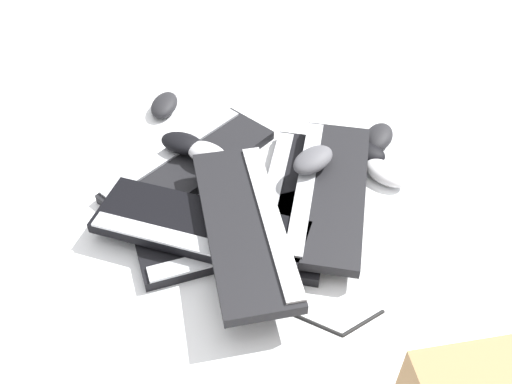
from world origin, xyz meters
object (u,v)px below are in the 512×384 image
keyboard_2 (295,200)px  mouse_0 (164,105)px  keyboard_5 (245,225)px  mouse_5 (379,137)px  mouse_4 (313,160)px  mouse_1 (207,154)px  keyboard_0 (189,165)px  keyboard_3 (200,228)px  mouse_3 (386,173)px  mouse_2 (363,152)px  keyboard_1 (242,235)px  keyboard_4 (329,191)px  mouse_6 (182,143)px

keyboard_2 → mouse_0: mouse_0 is taller
keyboard_5 → mouse_5: size_ratio=3.94×
mouse_5 → keyboard_2: bearing=-20.4°
mouse_0 → mouse_4: bearing=-117.1°
keyboard_2 → mouse_1: bearing=8.8°
keyboard_0 → keyboard_3: 0.23m
mouse_3 → keyboard_0: bearing=-138.5°
mouse_1 → mouse_2: bearing=40.3°
mouse_4 → keyboard_3: bearing=-9.8°
keyboard_0 → keyboard_2: 0.27m
mouse_5 → mouse_0: bearing=-78.3°
keyboard_1 → mouse_5: 0.46m
keyboard_0 → mouse_4: (-0.26, -0.13, 0.07)m
keyboard_4 → mouse_0: size_ratio=4.17×
keyboard_4 → mouse_5: (0.02, -0.26, -0.02)m
keyboard_3 → mouse_3: 0.46m
keyboard_4 → mouse_2: keyboard_4 is taller
keyboard_1 → mouse_2: size_ratio=4.10×
mouse_5 → keyboard_0: bearing=-53.0°
keyboard_2 → mouse_4: (0.01, -0.07, 0.07)m
keyboard_2 → keyboard_3: bearing=67.1°
mouse_1 → mouse_4: bearing=21.0°
mouse_2 → keyboard_5: bearing=73.8°
keyboard_2 → mouse_4: 0.10m
keyboard_2 → mouse_3: 0.23m
keyboard_0 → keyboard_5: size_ratio=1.03×
keyboard_4 → mouse_6: bearing=13.9°
keyboard_3 → mouse_0: size_ratio=4.22×
keyboard_5 → mouse_6: (0.30, -0.13, -0.02)m
mouse_3 → keyboard_5: bearing=-101.2°
mouse_4 → mouse_0: bearing=-82.6°
keyboard_0 → mouse_1: bearing=-144.0°
mouse_2 → mouse_4: bearing=64.7°
keyboard_5 → mouse_6: bearing=-22.9°
keyboard_2 → keyboard_1: bearing=80.0°
keyboard_1 → mouse_6: (0.28, -0.11, 0.04)m
mouse_1 → mouse_6: (0.07, 0.01, 0.00)m
keyboard_0 → mouse_0: size_ratio=4.08×
mouse_2 → mouse_5: size_ratio=1.00×
keyboard_1 → mouse_4: 0.24m
mouse_2 → mouse_3: bearing=147.5°
mouse_0 → mouse_1: size_ratio=1.00×
keyboard_2 → mouse_6: mouse_6 is taller
keyboard_4 → mouse_1: bearing=15.6°
keyboard_5 → mouse_6: 0.32m
mouse_1 → mouse_6: 0.07m
keyboard_5 → keyboard_3: bearing=28.0°
mouse_1 → mouse_3: mouse_1 is taller
mouse_1 → mouse_5: (-0.27, -0.34, -0.03)m
keyboard_2 → mouse_0: size_ratio=4.18×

